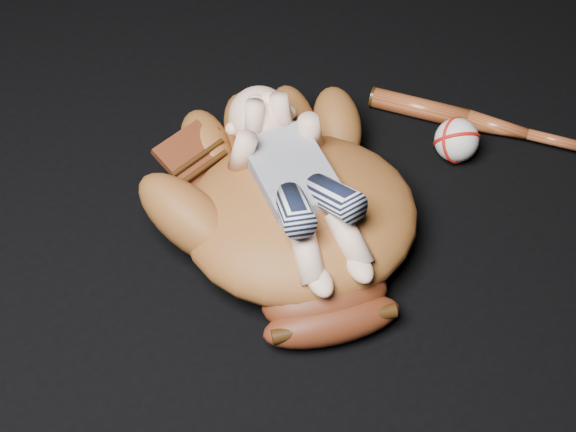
{
  "coord_description": "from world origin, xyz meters",
  "views": [
    {
      "loc": [
        -0.59,
        -0.69,
        1.04
      ],
      "look_at": [
        -0.11,
        -0.05,
        0.09
      ],
      "focal_mm": 50.0,
      "sensor_mm": 36.0,
      "label": 1
    }
  ],
  "objects_px": {
    "baseball_glove": "(301,208)",
    "newborn_baby": "(299,182)",
    "baseball": "(457,140)",
    "baseball_bat": "(480,123)"
  },
  "relations": [
    {
      "from": "baseball_glove",
      "to": "baseball",
      "type": "bearing_deg",
      "value": 20.66
    },
    {
      "from": "baseball_glove",
      "to": "newborn_baby",
      "type": "height_order",
      "value": "newborn_baby"
    },
    {
      "from": "baseball_glove",
      "to": "newborn_baby",
      "type": "xyz_separation_m",
      "value": [
        -0.0,
        0.0,
        0.06
      ]
    },
    {
      "from": "baseball_glove",
      "to": "baseball",
      "type": "relative_size",
      "value": 6.74
    },
    {
      "from": "newborn_baby",
      "to": "baseball",
      "type": "xyz_separation_m",
      "value": [
        0.34,
        -0.02,
        -0.1
      ]
    },
    {
      "from": "baseball_glove",
      "to": "baseball",
      "type": "xyz_separation_m",
      "value": [
        0.34,
        -0.01,
        -0.04
      ]
    },
    {
      "from": "baseball_glove",
      "to": "newborn_baby",
      "type": "bearing_deg",
      "value": 119.28
    },
    {
      "from": "baseball_bat",
      "to": "baseball_glove",
      "type": "bearing_deg",
      "value": -179.1
    },
    {
      "from": "newborn_baby",
      "to": "baseball_bat",
      "type": "height_order",
      "value": "newborn_baby"
    },
    {
      "from": "baseball",
      "to": "newborn_baby",
      "type": "bearing_deg",
      "value": 177.22
    }
  ]
}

